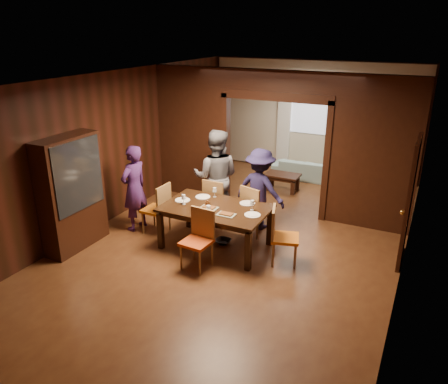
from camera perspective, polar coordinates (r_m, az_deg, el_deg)
The scene contains 32 objects.
floor at distance 8.10m, azimuth 2.28°, elevation -6.21°, with size 9.00×9.00×0.00m, color #532B17.
ceiling at distance 7.25m, azimuth 2.61°, elevation 14.63°, with size 5.50×9.00×0.02m, color silver.
room_walls at distance 9.22m, azimuth 7.24°, elevation 7.07°, with size 5.52×9.01×2.90m.
person_purple at distance 8.38m, azimuth -11.64°, elevation 0.48°, with size 0.60×0.40×1.65m, color #411F5C.
person_grey at distance 8.47m, azimuth -1.06°, elevation 1.96°, with size 0.91×0.71×1.87m, color #53535A.
person_navy at distance 8.31m, azimuth 4.72°, elevation 0.39°, with size 1.02×0.58×1.57m, color #1D193E.
sofa at distance 11.35m, azimuth 10.70°, elevation 2.92°, with size 1.69×0.66×0.49m, color #92BCBF.
serving_bowl at distance 7.63m, azimuth -0.13°, elevation -1.41°, with size 0.28×0.28×0.07m, color black.
dining_table at distance 7.69m, azimuth -1.10°, elevation -4.58°, with size 1.83×1.13×0.76m, color black.
coffee_table at distance 10.47m, azimuth 7.62°, elevation 1.29°, with size 0.80×0.50×0.40m, color black.
chair_left at distance 8.29m, azimuth -8.92°, elevation -2.09°, with size 0.44×0.44×0.97m, color #CB6913, non-canonical shape.
chair_right at distance 7.21m, azimuth 7.99°, elevation -5.73°, with size 0.44×0.44×0.97m, color orange, non-canonical shape.
chair_far_l at distance 8.49m, azimuth -0.81°, elevation -1.27°, with size 0.44×0.44×0.97m, color #D34313, non-canonical shape.
chair_far_r at distance 8.15m, azimuth 4.23°, elevation -2.30°, with size 0.44×0.44×0.97m, color red, non-canonical shape.
chair_near at distance 7.02m, azimuth -3.63°, elevation -6.34°, with size 0.44×0.44×0.97m, color #C74312, non-canonical shape.
hutch at distance 7.92m, azimuth -19.27°, elevation -0.17°, with size 0.40×1.20×2.00m, color black.
door_right at distance 7.58m, azimuth 23.02°, elevation -1.24°, with size 0.06×0.90×2.10m, color black.
window_far at distance 11.58m, azimuth 11.58°, elevation 10.64°, with size 1.20×0.03×1.30m, color silver.
curtain_left at distance 11.84m, azimuth 7.83°, elevation 8.87°, with size 0.35×0.06×2.40m, color white.
curtain_right at distance 11.47m, azimuth 15.00°, elevation 7.96°, with size 0.35×0.06×2.40m, color white.
plate_left at distance 7.85m, azimuth -5.45°, elevation -1.06°, with size 0.27×0.27×0.01m, color white.
plate_far_l at distance 7.97m, azimuth -2.78°, elevation -0.63°, with size 0.27×0.27×0.01m, color white.
plate_far_r at distance 7.69m, azimuth 3.07°, elevation -1.48°, with size 0.27×0.27×0.01m, color silver.
plate_right at distance 7.23m, azimuth 3.74°, elevation -3.00°, with size 0.27×0.27×0.01m, color white.
plate_near at distance 7.26m, azimuth -2.32°, elevation -2.86°, with size 0.27×0.27×0.01m, color white.
platter_a at distance 7.48m, azimuth -1.98°, elevation -2.03°, with size 0.30×0.20×0.04m, color gray.
platter_b at distance 7.21m, azimuth 0.29°, elevation -2.91°, with size 0.30×0.20×0.04m, color gray.
wineglass_left at distance 7.65m, azimuth -5.30°, elevation -0.97°, with size 0.08×0.08×0.18m, color white, non-canonical shape.
wineglass_far at distance 7.95m, azimuth -1.23°, elevation -0.03°, with size 0.08×0.08×0.18m, color silver, non-canonical shape.
wineglass_right at distance 7.39m, azimuth 3.70°, elevation -1.74°, with size 0.08×0.08×0.18m, color white, non-canonical shape.
tumbler at distance 7.26m, azimuth -2.04°, elevation -2.30°, with size 0.07×0.07×0.14m, color silver.
condiment_jar at distance 7.54m, azimuth -2.15°, elevation -1.52°, with size 0.08×0.08×0.11m, color #472510, non-canonical shape.
Camera 1 is at (2.90, -6.59, 3.70)m, focal length 35.00 mm.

